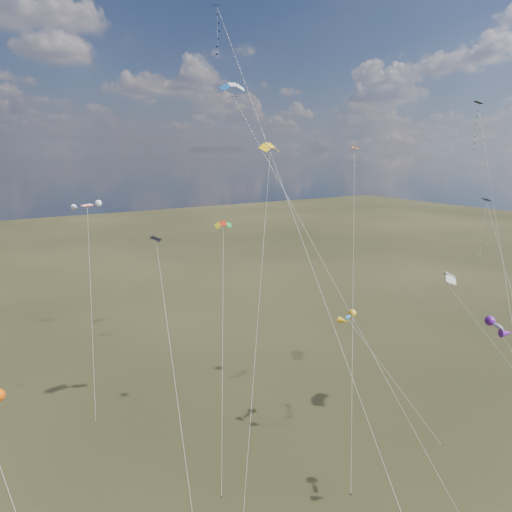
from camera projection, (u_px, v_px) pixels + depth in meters
diamond_black_high at (479, 144)px, 53.28m from camera, size 13.11×18.40×34.85m
diamond_navy_tall at (231, 66)px, 44.17m from camera, size 5.07×37.13×43.60m
diamond_black_mid at (171, 348)px, 32.07m from camera, size 3.57×15.15×22.84m
diamond_navy_right at (487, 241)px, 43.68m from camera, size 4.29×13.37×24.76m
diamond_orange_center at (354, 249)px, 45.31m from camera, size 10.63×12.59×29.60m
parafoil_yellow at (270, 147)px, 49.27m from camera, size 13.91×16.13×30.40m
parafoil_blue_white at (234, 87)px, 43.72m from camera, size 8.55×25.24×35.97m
parafoil_striped at (450, 275)px, 50.57m from camera, size 7.26×13.01×16.45m
parafoil_tricolor at (223, 225)px, 52.26m from camera, size 10.15×16.75×21.54m
novelty_white_purple at (499, 328)px, 36.25m from camera, size 4.86×12.47×16.00m
novelty_redwhite_stripe at (87, 206)px, 62.10m from camera, size 6.68×18.90×22.41m
novelty_blue_yellow at (348, 317)px, 48.39m from camera, size 6.39×10.09×12.45m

